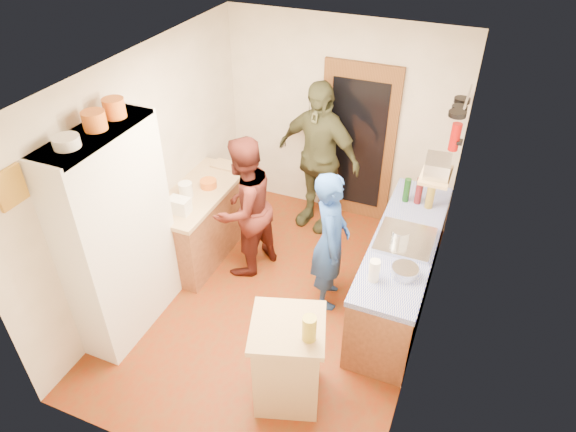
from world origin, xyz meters
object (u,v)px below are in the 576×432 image
Objects in this scene: right_counter_base at (400,273)px; island_base at (288,363)px; person_hob at (333,243)px; person_left at (248,207)px; hutch_body at (119,237)px; person_back at (319,158)px.

island_base reaches higher than right_counter_base.
person_left is (-1.06, 0.19, 0.04)m from person_hob.
person_back is (1.18, 2.36, -0.11)m from hutch_body.
island_base is at bearing -61.86° from person_back.
hutch_body is at bearing 103.73° from person_hob.
right_counter_base is at bearing 27.47° from hutch_body.
hutch_body is 1.00× the size of right_counter_base.
right_counter_base is at bearing 109.77° from person_left.
person_left reaches higher than right_counter_base.
person_hob is (-0.03, 1.30, 0.37)m from island_base.
person_hob reaches higher than island_base.
person_hob reaches higher than right_counter_base.
right_counter_base is at bearing -24.84° from person_back.
person_hob is 1.07m from person_left.
hutch_body is 1.12× the size of person_back.
hutch_body is 1.47m from person_left.
person_left is at bearing 58.54° from hutch_body.
person_back is (-1.32, 1.06, 0.57)m from right_counter_base.
person_left is (0.76, 1.23, -0.25)m from hutch_body.
person_back is (-0.67, 2.62, 0.56)m from island_base.
person_back reaches higher than person_hob.
hutch_body reaches higher than person_left.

